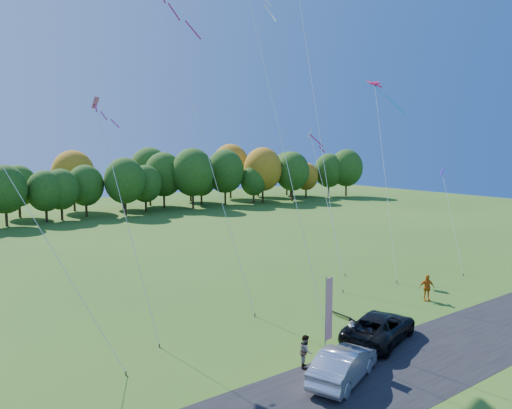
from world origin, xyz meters
TOP-DOWN VIEW (x-y plane):
  - ground at (0.00, 0.00)m, footprint 160.00×160.00m
  - asphalt_strip at (0.00, -4.00)m, footprint 90.00×6.00m
  - tree_line at (0.00, 55.00)m, footprint 116.00×12.00m
  - black_suv at (3.05, -1.17)m, footprint 6.09×4.17m
  - silver_sedan at (-1.93, -3.23)m, footprint 4.96×3.26m
  - person_tailgate_a at (1.03, -1.01)m, footprint 0.42×0.61m
  - person_tailgate_b at (-2.34, -1.18)m, footprint 0.95×0.98m
  - person_east at (11.19, 1.52)m, footprint 1.13×0.94m
  - feather_flag at (-0.78, -1.08)m, footprint 0.55×0.15m
  - kite_delta_blue at (-1.12, 10.60)m, footprint 3.46×10.09m
  - kite_parafoil_orange at (9.65, 11.68)m, footprint 5.10×11.49m
  - kite_delta_red at (1.02, 5.52)m, footprint 2.61×8.54m
  - kite_parafoil_rainbow at (15.58, 8.96)m, footprint 6.49×7.48m
  - kite_diamond_yellow at (-12.10, 6.33)m, footprint 5.48×7.00m
  - kite_diamond_white at (12.00, 12.19)m, footprint 1.80×6.34m
  - kite_diamond_pink at (-7.38, 8.30)m, footprint 1.39×6.83m
  - kite_diamond_blue_low at (20.45, 5.62)m, footprint 3.06×4.54m

SIDE VIEW (x-z plane):
  - ground at x=0.00m, z-range 0.00..0.00m
  - tree_line at x=0.00m, z-range -5.00..5.00m
  - asphalt_strip at x=0.00m, z-range 0.00..0.01m
  - silver_sedan at x=-1.93m, z-range 0.00..1.54m
  - black_suv at x=3.05m, z-range 0.00..1.55m
  - person_tailgate_b at x=-2.34m, z-range 0.00..1.58m
  - person_tailgate_a at x=1.03m, z-range 0.00..1.64m
  - person_east at x=11.19m, z-range 0.00..1.81m
  - feather_flag at x=-0.78m, z-range 0.47..4.69m
  - kite_diamond_blue_low at x=20.45m, z-range -0.23..8.57m
  - kite_diamond_white at x=12.00m, z-range -0.14..12.20m
  - kite_diamond_yellow at x=-12.10m, z-range -0.22..12.76m
  - kite_diamond_pink at x=-7.38m, z-range -0.10..13.62m
  - kite_parafoil_rainbow at x=15.58m, z-range -0.14..16.45m
  - kite_delta_blue at x=-1.12m, z-range -0.03..23.17m
  - kite_delta_red at x=1.02m, z-range 1.94..24.58m
  - kite_parafoil_orange at x=9.65m, z-range -0.13..31.58m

